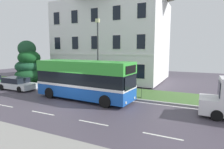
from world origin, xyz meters
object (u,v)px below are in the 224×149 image
street_lamp_post (98,51)px  parked_hatchback_01 (17,84)px  georgian_townhouse (113,34)px  litter_bin (61,82)px  single_decker_bus (84,79)px  evergreen_tree (29,66)px

street_lamp_post → parked_hatchback_01: bearing=-164.7°
georgian_townhouse → parked_hatchback_01: size_ratio=3.41×
litter_bin → single_decker_bus: bearing=-29.1°
street_lamp_post → litter_bin: size_ratio=6.16×
georgian_townhouse → single_decker_bus: size_ratio=1.66×
georgian_townhouse → single_decker_bus: 12.75m
single_decker_bus → street_lamp_post: 3.60m
georgian_townhouse → single_decker_bus: bearing=-76.4°
parked_hatchback_01 → street_lamp_post: street_lamp_post is taller
single_decker_bus → evergreen_tree: bearing=164.5°
single_decker_bus → street_lamp_post: bearing=96.4°
evergreen_tree → street_lamp_post: (10.68, -1.03, 1.96)m
parked_hatchback_01 → street_lamp_post: (8.72, 2.38, 3.52)m
parked_hatchback_01 → single_decker_bus: bearing=-1.3°
parked_hatchback_01 → street_lamp_post: size_ratio=0.61×
single_decker_bus → parked_hatchback_01: (-8.86, 0.28, -1.11)m
evergreen_tree → street_lamp_post: size_ratio=0.77×
street_lamp_post → litter_bin: (-4.73, 0.05, -3.45)m
georgian_townhouse → street_lamp_post: size_ratio=2.08×
parked_hatchback_01 → litter_bin: size_ratio=3.76×
georgian_townhouse → evergreen_tree: (-8.06, -7.78, -4.36)m
street_lamp_post → georgian_townhouse: bearing=106.6°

